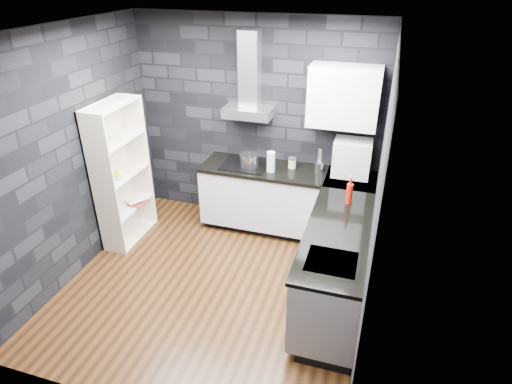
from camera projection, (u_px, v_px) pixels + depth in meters
The scene contains 28 objects.
ground at pixel (215, 284), 4.83m from camera, with size 3.20×3.20×0.00m, color #402410.
ceiling at pixel (200, 31), 3.55m from camera, with size 3.20×3.20×0.00m, color white.
wall_back at pixel (257, 124), 5.56m from camera, with size 3.20×0.05×2.70m, color black.
wall_front at pixel (114, 280), 2.82m from camera, with size 3.20×0.05×2.70m, color black.
wall_left at pixel (69, 157), 4.61m from camera, with size 0.05×3.20×2.70m, color black.
wall_right at pixel (379, 200), 3.77m from camera, with size 0.05×3.20×2.70m, color black.
toekick_back at pixel (286, 225), 5.80m from camera, with size 2.18×0.50×0.10m, color black.
toekick_right at pixel (335, 298), 4.54m from camera, with size 0.50×1.78×0.10m, color black.
counter_back_cab at pixel (286, 199), 5.57m from camera, with size 2.20×0.60×0.76m, color #BABABF.
counter_right_cab at pixel (335, 265), 4.35m from camera, with size 0.60×1.80×0.76m, color #BABABF.
counter_back_top at pixel (287, 172), 5.37m from camera, with size 2.20×0.62×0.04m, color black.
counter_right_top at pixel (338, 232), 4.16m from camera, with size 0.62×1.80×0.04m, color black.
counter_corner_top at pixel (351, 180), 5.17m from camera, with size 0.62×0.62×0.04m, color black.
hood_body at pixel (248, 112), 5.31m from camera, with size 0.60×0.34×0.12m, color #BDBCC1.
hood_chimney at pixel (250, 69), 5.12m from camera, with size 0.24×0.20×0.90m, color #BDBCC1.
upper_cabinet at pixel (344, 97), 4.87m from camera, with size 0.80×0.35×0.70m, color silver.
cooktop at pixel (246, 164), 5.51m from camera, with size 0.58×0.50×0.01m, color black.
sink_rim at pixel (331, 262), 3.73m from camera, with size 0.44×0.40×0.01m, color #BDBCC1.
pot at pixel (249, 160), 5.43m from camera, with size 0.24×0.24×0.14m, color #B5B5BA.
glass_vase at pixel (271, 162), 5.28m from camera, with size 0.10×0.10×0.26m, color #B7C1C4.
storage_jar at pixel (292, 163), 5.40m from camera, with size 0.10×0.10×0.12m, color tan.
utensil_crock at pixel (319, 168), 5.27m from camera, with size 0.11×0.11×0.14m, color #B5B5BA.
appliance_garage at pixel (352, 158), 5.15m from camera, with size 0.44×0.34×0.44m, color #B0B2B9.
red_bottle at pixel (349, 194), 4.57m from camera, with size 0.07×0.07×0.23m, color #951708.
bookshelf at pixel (122, 175), 5.25m from camera, with size 0.34×0.80×1.80m, color beige.
fruit_bowl at pixel (116, 176), 5.15m from camera, with size 0.20×0.20×0.05m, color white.
book_red at pixel (131, 194), 5.50m from camera, with size 0.18×0.02×0.25m, color maroon.
book_second at pixel (131, 191), 5.52m from camera, with size 0.16×0.02×0.22m, color #B2B2B2.
Camera 1 is at (1.55, -3.46, 3.20)m, focal length 30.00 mm.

